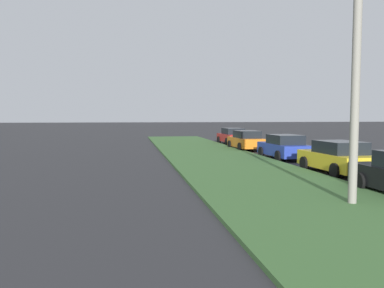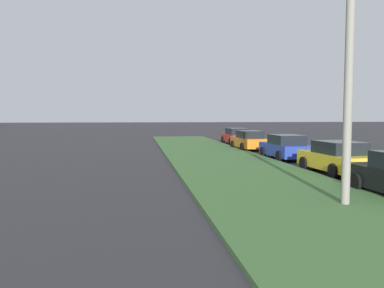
{
  "view_description": "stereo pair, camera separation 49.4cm",
  "coord_description": "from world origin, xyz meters",
  "views": [
    {
      "loc": [
        -6.77,
        13.64,
        2.61
      ],
      "look_at": [
        14.2,
        10.25,
        1.07
      ],
      "focal_mm": 36.57,
      "sensor_mm": 36.0,
      "label": 1
    },
    {
      "loc": [
        -6.85,
        13.15,
        2.61
      ],
      "look_at": [
        14.2,
        10.25,
        1.07
      ],
      "focal_mm": 36.57,
      "sensor_mm": 36.0,
      "label": 2
    }
  ],
  "objects": [
    {
      "name": "streetlight",
      "position": [
        3.3,
        7.01,
        4.39
      ],
      "size": [
        0.81,
        2.86,
        7.5
      ],
      "color": "gray",
      "rests_on": "ground"
    },
    {
      "name": "parked_car_yellow",
      "position": [
        9.55,
        4.31,
        0.72
      ],
      "size": [
        4.36,
        2.14,
        1.47
      ],
      "rotation": [
        0.0,
        0.0,
        0.04
      ],
      "color": "gold",
      "rests_on": "ground"
    },
    {
      "name": "parked_car_orange",
      "position": [
        22.14,
        4.74,
        0.72
      ],
      "size": [
        4.33,
        2.08,
        1.47
      ],
      "rotation": [
        0.0,
        0.0,
        0.02
      ],
      "color": "orange",
      "rests_on": "ground"
    },
    {
      "name": "parked_car_blue",
      "position": [
        15.56,
        4.4,
        0.72
      ],
      "size": [
        4.34,
        2.1,
        1.47
      ],
      "rotation": [
        0.0,
        0.0,
        0.02
      ],
      "color": "#23389E",
      "rests_on": "ground"
    },
    {
      "name": "parked_car_red",
      "position": [
        28.28,
        4.19,
        0.72
      ],
      "size": [
        4.37,
        2.16,
        1.47
      ],
      "rotation": [
        0.0,
        0.0,
        0.04
      ],
      "color": "red",
      "rests_on": "ground"
    },
    {
      "name": "grass_median",
      "position": [
        10.0,
        8.44,
        0.06
      ],
      "size": [
        60.0,
        6.0,
        0.12
      ],
      "primitive_type": "cube",
      "color": "#3D6633",
      "rests_on": "ground"
    }
  ]
}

